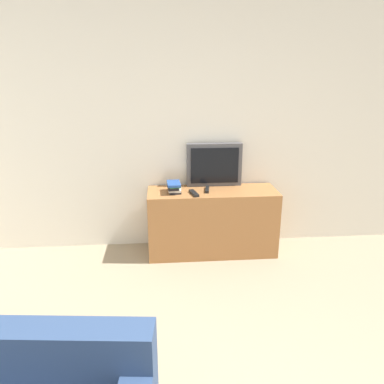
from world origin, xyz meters
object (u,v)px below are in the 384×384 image
at_px(television, 214,165).
at_px(remote_on_stand, 207,189).
at_px(tv_stand, 212,222).
at_px(book_stack, 174,187).
at_px(remote_secondary, 194,193).

relative_size(television, remote_on_stand, 2.89).
bearing_deg(tv_stand, book_stack, -176.61).
bearing_deg(television, remote_on_stand, -117.53).
bearing_deg(tv_stand, television, 78.30).
bearing_deg(tv_stand, remote_on_stand, 171.86).
height_order(television, remote_secondary, television).
relative_size(tv_stand, remote_on_stand, 6.61).
distance_m(television, remote_on_stand, 0.29).
height_order(tv_stand, remote_secondary, remote_secondary).
distance_m(remote_on_stand, remote_secondary, 0.18).
relative_size(book_stack, remote_secondary, 1.15).
bearing_deg(book_stack, remote_secondary, -23.17).
relative_size(tv_stand, remote_secondary, 6.58).
distance_m(television, remote_secondary, 0.43).
xyz_separation_m(tv_stand, television, (0.04, 0.18, 0.56)).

